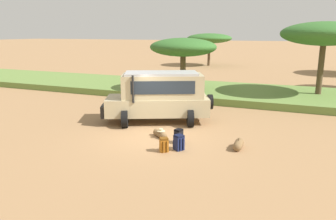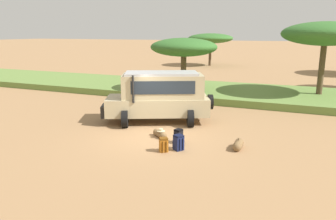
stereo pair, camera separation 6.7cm
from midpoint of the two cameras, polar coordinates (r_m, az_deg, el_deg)
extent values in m
plane|color=#9E754C|center=(13.83, -2.21, -4.73)|extent=(320.00, 320.00, 0.00)
cube|color=olive|center=(23.28, 8.53, 3.17)|extent=(120.00, 7.00, 0.44)
cube|color=tan|center=(15.98, -1.99, 0.82)|extent=(5.24, 3.80, 0.84)
cube|color=tan|center=(15.80, -1.11, 4.26)|extent=(4.22, 3.24, 1.10)
cube|color=#232D38|center=(15.85, -6.64, 4.02)|extent=(0.72, 1.44, 0.77)
cube|color=#232D38|center=(14.90, -1.03, 3.90)|extent=(2.68, 1.29, 0.60)
cube|color=#232D38|center=(16.68, -1.19, 4.92)|extent=(2.68, 1.29, 0.60)
cube|color=#B7B7B7|center=(15.72, -1.30, 6.42)|extent=(3.83, 3.01, 0.10)
cube|color=black|center=(16.20, -11.11, 0.13)|extent=(0.83, 1.53, 0.56)
cylinder|color=black|center=(14.87, -6.24, 3.61)|extent=(0.10, 0.10, 1.25)
cylinder|color=black|center=(15.20, -7.68, -1.58)|extent=(0.59, 0.84, 0.80)
cylinder|color=black|center=(17.08, -7.11, 0.10)|extent=(0.59, 0.84, 0.80)
cylinder|color=black|center=(15.23, 3.78, -1.47)|extent=(0.59, 0.84, 0.80)
cylinder|color=black|center=(17.10, 3.09, 0.20)|extent=(0.59, 0.84, 0.80)
cylinder|color=black|center=(16.18, 7.22, 1.42)|extent=(0.51, 0.76, 0.74)
cube|color=navy|center=(12.28, 1.75, -5.81)|extent=(0.42, 0.43, 0.52)
cube|color=navy|center=(12.44, 1.23, -5.87)|extent=(0.19, 0.25, 0.29)
cube|color=black|center=(12.19, 1.76, -4.52)|extent=(0.42, 0.42, 0.07)
cylinder|color=black|center=(12.11, 1.96, -6.09)|extent=(0.04, 0.04, 0.44)
cylinder|color=black|center=(12.20, 2.50, -5.95)|extent=(0.04, 0.04, 0.44)
cube|color=black|center=(13.03, 1.71, -4.70)|extent=(0.32, 0.36, 0.51)
cube|color=black|center=(12.95, 2.29, -5.11)|extent=(0.14, 0.24, 0.28)
cube|color=black|center=(12.94, 1.72, -3.51)|extent=(0.33, 0.35, 0.07)
cylinder|color=black|center=(13.16, 1.40, -4.51)|extent=(0.04, 0.04, 0.43)
cylinder|color=black|center=(13.06, 1.03, -4.65)|extent=(0.04, 0.04, 0.43)
cube|color=#B26619|center=(12.11, -0.87, -6.21)|extent=(0.39, 0.38, 0.47)
cube|color=#B26619|center=(12.28, -1.05, -6.23)|extent=(0.23, 0.20, 0.26)
cube|color=#62380E|center=(12.02, -0.87, -5.02)|extent=(0.38, 0.38, 0.07)
cylinder|color=#62380E|center=(11.97, -1.02, -6.46)|extent=(0.04, 0.04, 0.40)
cylinder|color=#62380E|center=(12.00, -0.39, -6.40)|extent=(0.04, 0.04, 0.40)
cylinder|color=brown|center=(13.77, -1.57, -4.18)|extent=(0.66, 0.58, 0.28)
sphere|color=brown|center=(13.52, -0.92, -4.52)|extent=(0.28, 0.28, 0.28)
sphere|color=brown|center=(14.03, -2.19, -3.86)|extent=(0.28, 0.28, 0.28)
torus|color=#493721|center=(13.73, -1.57, -3.54)|extent=(0.15, 0.12, 0.16)
cylinder|color=beige|center=(13.64, -1.36, -3.68)|extent=(0.34, 0.34, 0.02)
cylinder|color=beige|center=(13.63, -1.36, -3.49)|extent=(0.17, 0.17, 0.09)
cylinder|color=brown|center=(12.70, 12.01, -5.91)|extent=(0.35, 0.59, 0.33)
sphere|color=brown|center=(12.43, 11.80, -6.33)|extent=(0.33, 0.33, 0.33)
sphere|color=brown|center=(12.97, 12.21, -5.50)|extent=(0.33, 0.33, 0.33)
torus|color=#493721|center=(12.64, 12.05, -5.11)|extent=(0.03, 0.16, 0.16)
cylinder|color=brown|center=(43.62, 7.09, 9.62)|extent=(0.33, 0.33, 2.97)
ellipsoid|color=#336628|center=(43.53, 7.17, 12.28)|extent=(5.77, 5.93, 1.28)
cylinder|color=brown|center=(22.55, 2.51, 6.00)|extent=(0.38, 0.38, 2.79)
ellipsoid|color=#336628|center=(22.38, 2.56, 10.88)|extent=(4.51, 4.29, 1.24)
cylinder|color=brown|center=(22.94, 24.90, 5.90)|extent=(0.36, 0.36, 3.58)
ellipsoid|color=#336628|center=(22.80, 25.51, 11.92)|extent=(5.25, 5.68, 1.48)
camera|label=1|loc=(0.03, -90.14, -0.03)|focal=35.00mm
camera|label=2|loc=(0.03, 89.86, 0.03)|focal=35.00mm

